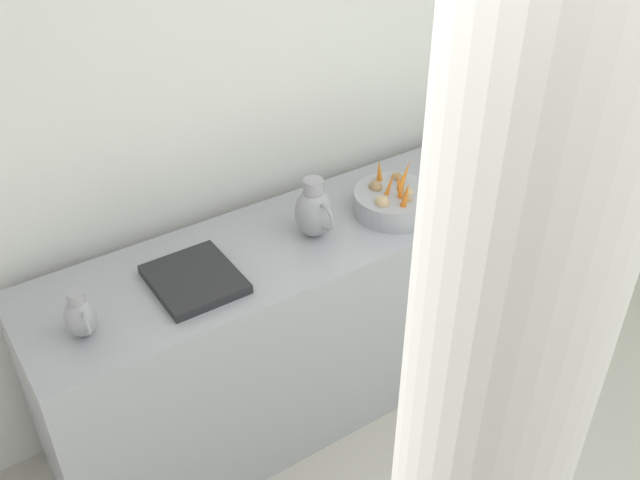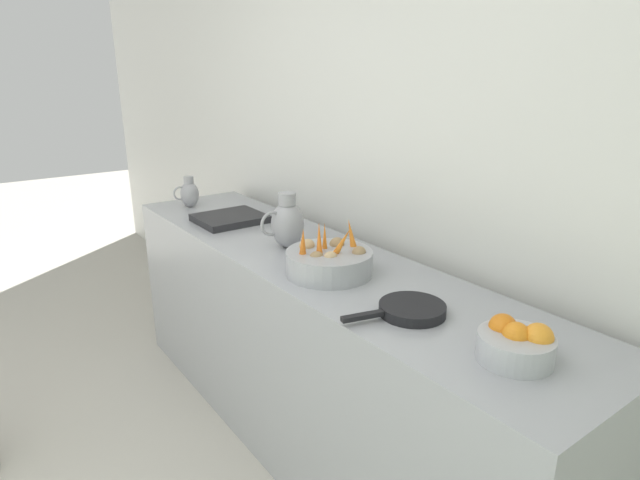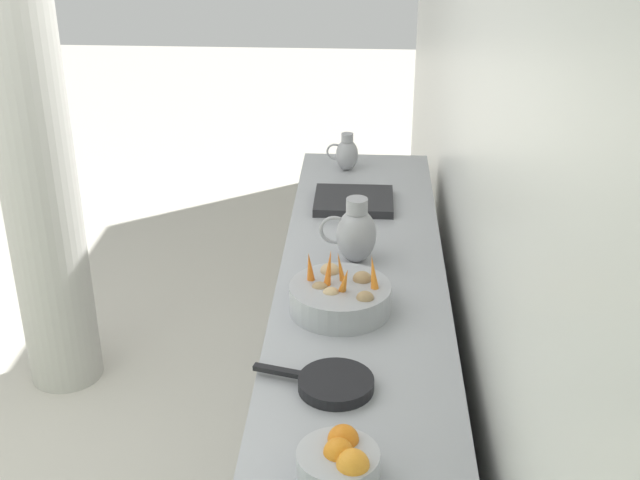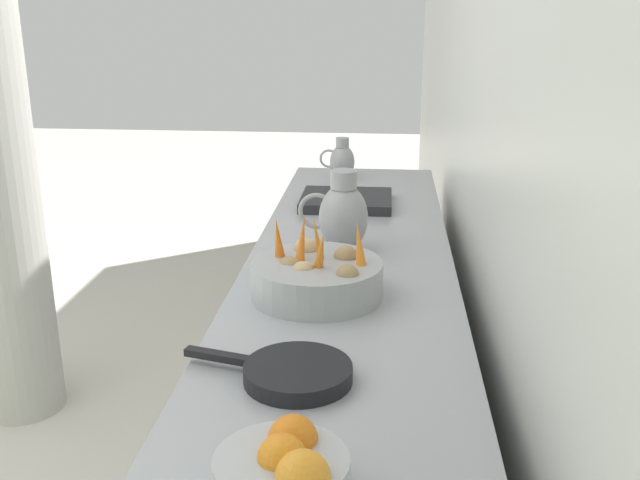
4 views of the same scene
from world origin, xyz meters
name	(u,v)px [view 1 (image 1 of 4)]	position (x,y,z in m)	size (l,w,h in m)	color
tile_wall_left	(381,35)	(-1.95, 0.41, 1.50)	(0.10, 8.77, 3.00)	silver
prep_counter	(339,306)	(-1.53, -0.09, 0.47)	(0.61, 2.66, 0.94)	#9EA0A5
vegetable_colander	(394,201)	(-1.46, 0.13, 0.99)	(0.34, 0.34, 0.22)	#9EA0A5
orange_bowl	(526,147)	(-1.49, 0.95, 0.99)	(0.21, 0.21, 0.12)	#ADAFB5
metal_pitcher_tall	(314,211)	(-1.50, -0.25, 1.05)	(0.21, 0.15, 0.25)	#939399
metal_pitcher_short	(81,316)	(-1.44, -1.21, 1.02)	(0.15, 0.11, 0.18)	#939399
counter_sink_basin	(194,279)	(-1.49, -0.78, 0.96)	(0.34, 0.30, 0.04)	#232326
skillet_on_counter	(472,178)	(-1.46, 0.57, 0.96)	(0.36, 0.22, 0.03)	black
support_column	(486,432)	(-0.10, -0.78, 1.50)	(0.34, 0.34, 3.00)	#B2AFA8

